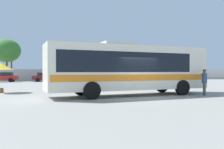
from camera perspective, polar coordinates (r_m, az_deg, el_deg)
The scene contains 10 objects.
ground_plane at distance 24.62m, azimuth -1.51°, elevation -3.01°, with size 300.00×300.00×0.00m, color gray.
perimeter_wall at distance 42.41m, azimuth -6.80°, elevation -0.08°, with size 80.00×0.30×1.96m, color beige.
coach_bus_cream_orange at distance 16.01m, azimuth 3.80°, elevation 1.69°, with size 11.37×4.11×3.54m.
attendant_by_bus_door at distance 17.22m, azimuth 21.31°, elevation -1.39°, with size 0.46×0.46×1.76m.
parked_car_leftmost_red at distance 39.48m, azimuth -24.73°, elevation -0.50°, with size 4.29×2.08×1.47m.
parked_car_second_maroon at distance 38.61m, azimuth -15.43°, elevation -0.51°, with size 4.43×2.01×1.42m.
utility_pole_near at distance 45.10m, azimuth -0.52°, elevation 3.54°, with size 1.80×0.30×7.21m.
utility_pole_far at distance 46.27m, azimuth -23.00°, elevation 3.30°, with size 1.79×0.49×7.03m.
roadside_tree_left at distance 44.89m, azimuth -23.98°, elevation 5.23°, with size 4.65×4.65×7.14m.
roadside_tree_midleft at distance 46.10m, azimuth -12.01°, elevation 4.63°, with size 5.62×5.62×7.11m.
Camera 1 is at (-5.32, -13.98, 1.65)m, focal length 38.05 mm.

